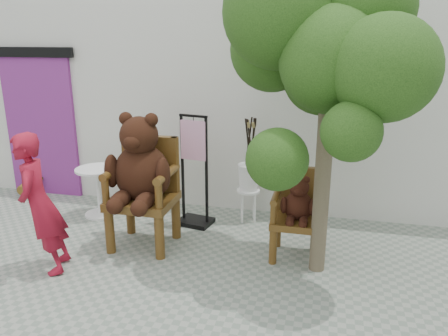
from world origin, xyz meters
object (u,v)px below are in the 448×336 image
chair_small (298,207)px  person (40,205)px  display_stand (195,184)px  tree (324,43)px  cafe_table (98,186)px  stool_bucket (249,177)px  chair_big (142,173)px

chair_small → person: (-2.64, -0.98, 0.16)m
display_stand → tree: (1.59, -0.77, 1.83)m
person → tree: (2.81, 0.80, 1.65)m
cafe_table → display_stand: (1.42, 0.02, 0.14)m
cafe_table → stool_bucket: 2.14m
stool_bucket → display_stand: bearing=-157.4°
chair_big → cafe_table: chair_big is taller
person → tree: bearing=84.3°
chair_small → cafe_table: bearing=168.8°
person → stool_bucket: person is taller
stool_bucket → tree: tree is taller
chair_small → chair_big: bearing=-175.4°
chair_small → person: size_ratio=0.67×
chair_big → person: chair_big is taller
chair_small → tree: bearing=-48.4°
display_stand → chair_small: bearing=-11.4°
chair_small → cafe_table: chair_small is taller
chair_big → display_stand: chair_big is taller
chair_big → person: size_ratio=1.07×
chair_small → display_stand: 1.54m
stool_bucket → chair_small: bearing=-49.8°
tree → chair_small: bearing=131.6°
display_stand → tree: size_ratio=0.46×
cafe_table → display_stand: bearing=0.8°
chair_big → person: 1.17m
person → chair_big: bearing=114.9°
stool_bucket → tree: size_ratio=0.45×
chair_big → display_stand: (0.42, 0.73, -0.34)m
cafe_table → stool_bucket: (2.11, 0.31, 0.20)m
cafe_table → display_stand: size_ratio=0.47×
chair_big → display_stand: size_ratio=1.09×
stool_bucket → tree: 2.25m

